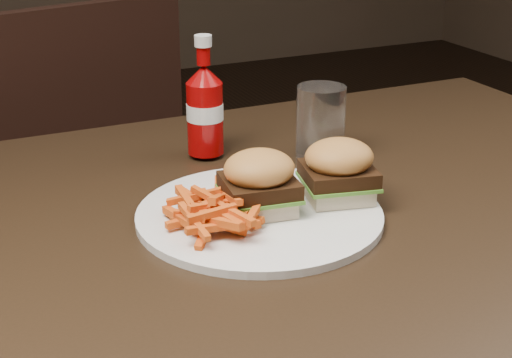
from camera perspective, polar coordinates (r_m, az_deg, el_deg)
name	(u,v)px	position (r m, az deg, el deg)	size (l,w,h in m)	color
dining_table	(294,213)	(1.04, 2.77, -2.47)	(1.20, 0.80, 0.04)	black
chair_far	(52,207)	(1.84, -14.60, -2.02)	(0.45, 0.45, 0.04)	black
plate	(259,215)	(0.98, 0.25, -2.65)	(0.31, 0.31, 0.01)	white
sandwich_half_a	(259,203)	(0.97, 0.23, -1.78)	(0.08, 0.07, 0.02)	beige
sandwich_half_b	(338,191)	(1.01, 5.97, -0.85)	(0.08, 0.07, 0.02)	beige
fries_pile	(218,205)	(0.94, -2.75, -1.89)	(0.12, 0.12, 0.05)	#D44222
ketchup_bottle	(205,118)	(1.16, -3.72, 4.43)	(0.05, 0.05, 0.11)	#8D0405
tumbler	(321,124)	(1.16, 4.72, 4.02)	(0.07, 0.07, 0.11)	white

